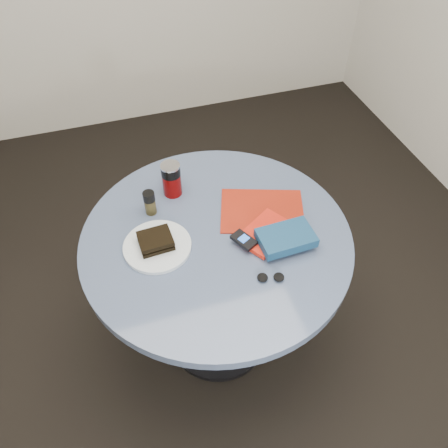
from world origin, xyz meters
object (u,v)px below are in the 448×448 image
object	(u,v)px
soda_can	(172,179)
pepper_grinder	(150,203)
red_book	(266,233)
headphones	(271,277)
table	(217,262)
mp3_player	(244,240)
novel	(286,238)
sandwich	(156,241)
magazine	(262,211)
plate	(157,246)

from	to	relation	value
soda_can	pepper_grinder	xyz separation A→B (m)	(-0.10, -0.08, -0.02)
soda_can	red_book	world-z (taller)	soda_can
soda_can	headphones	distance (m)	0.56
table	red_book	xyz separation A→B (m)	(0.17, -0.06, 0.18)
headphones	soda_can	bearing A→B (deg)	112.96
soda_can	headphones	bearing A→B (deg)	-67.04
table	mp3_player	distance (m)	0.22
red_book	mp3_player	size ratio (longest dim) A/B	1.94
pepper_grinder	mp3_player	xyz separation A→B (m)	(0.28, -0.26, -0.02)
red_book	novel	bearing A→B (deg)	-84.66
sandwich	mp3_player	bearing A→B (deg)	-15.84
novel	mp3_player	xyz separation A→B (m)	(-0.14, 0.04, -0.01)
table	magazine	distance (m)	0.27
table	magazine	world-z (taller)	magazine
red_book	headphones	size ratio (longest dim) A/B	2.04
red_book	headphones	world-z (taller)	red_book
sandwich	novel	xyz separation A→B (m)	(0.44, -0.13, 0.01)
table	mp3_player	bearing A→B (deg)	-44.24
plate	novel	distance (m)	0.46
plate	red_book	xyz separation A→B (m)	(0.39, -0.06, 0.01)
pepper_grinder	headphones	size ratio (longest dim) A/B	1.04
soda_can	novel	distance (m)	0.51
sandwich	red_book	bearing A→B (deg)	-9.37
plate	red_book	size ratio (longest dim) A/B	1.21
table	soda_can	bearing A→B (deg)	110.41
novel	soda_can	bearing A→B (deg)	127.36
table	pepper_grinder	size ratio (longest dim) A/B	9.78
table	headphones	size ratio (longest dim) A/B	10.14
table	red_book	world-z (taller)	red_book
pepper_grinder	novel	size ratio (longest dim) A/B	0.52
table	pepper_grinder	distance (m)	0.35
table	mp3_player	xyz separation A→B (m)	(0.08, -0.08, 0.19)
sandwich	red_book	distance (m)	0.40
soda_can	novel	world-z (taller)	soda_can
table	magazine	xyz separation A→B (m)	(0.20, 0.06, 0.17)
table	mp3_player	size ratio (longest dim) A/B	9.64
table	red_book	distance (m)	0.25
mp3_player	headphones	size ratio (longest dim) A/B	1.05
mp3_player	headphones	bearing A→B (deg)	-77.18
magazine	headphones	size ratio (longest dim) A/B	3.21
sandwich	soda_can	bearing A→B (deg)	65.25
magazine	red_book	xyz separation A→B (m)	(-0.03, -0.12, 0.01)
pepper_grinder	red_book	size ratio (longest dim) A/B	0.51
magazine	novel	size ratio (longest dim) A/B	1.63
table	headphones	xyz separation A→B (m)	(0.12, -0.24, 0.17)
table	soda_can	world-z (taller)	soda_can
table	sandwich	distance (m)	0.30
magazine	red_book	distance (m)	0.12
plate	novel	size ratio (longest dim) A/B	1.25
red_book	plate	bearing A→B (deg)	138.78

